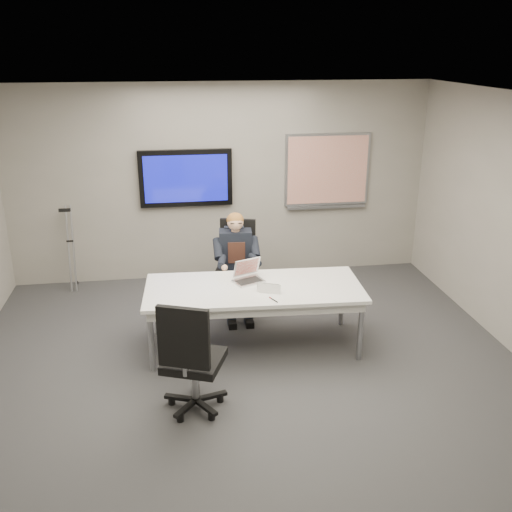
{
  "coord_description": "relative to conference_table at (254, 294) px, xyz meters",
  "views": [
    {
      "loc": [
        -0.7,
        -4.98,
        3.27
      ],
      "look_at": [
        0.19,
        0.92,
        1.04
      ],
      "focal_mm": 40.0,
      "sensor_mm": 36.0,
      "label": 1
    }
  ],
  "objects": [
    {
      "name": "wall_front",
      "position": [
        -0.14,
        -3.76,
        0.74
      ],
      "size": [
        6.0,
        0.02,
        2.8
      ],
      "primitive_type": "cube",
      "color": "gray",
      "rests_on": "ground"
    },
    {
      "name": "conference_table",
      "position": [
        0.0,
        0.0,
        0.0
      ],
      "size": [
        2.45,
        1.12,
        0.74
      ],
      "rotation": [
        0.0,
        0.0,
        -0.05
      ],
      "color": "white",
      "rests_on": "ground"
    },
    {
      "name": "laptop",
      "position": [
        -0.04,
        0.21,
        0.14
      ],
      "size": [
        0.39,
        0.42,
        0.23
      ],
      "rotation": [
        0.0,
        0.0,
        0.39
      ],
      "color": "silver",
      "rests_on": "conference_table"
    },
    {
      "name": "crutch",
      "position": [
        -2.28,
        2.03,
        -0.03
      ],
      "size": [
        0.33,
        0.62,
        1.29
      ],
      "primitive_type": null,
      "rotation": [
        -0.22,
        0.0,
        -0.29
      ],
      "color": "#A8A9AF",
      "rests_on": "ground"
    },
    {
      "name": "name_tent",
      "position": [
        0.14,
        -0.16,
        0.14
      ],
      "size": [
        0.26,
        0.16,
        0.1
      ],
      "primitive_type": null,
      "rotation": [
        0.0,
        0.0,
        -0.37
      ],
      "color": "silver",
      "rests_on": "conference_table"
    },
    {
      "name": "whiteboard",
      "position": [
        1.41,
        2.21,
        0.88
      ],
      "size": [
        1.25,
        0.08,
        1.1
      ],
      "color": "#96989E",
      "rests_on": "wall_back"
    },
    {
      "name": "floor",
      "position": [
        -0.14,
        -0.76,
        -0.66
      ],
      "size": [
        6.0,
        6.0,
        0.02
      ],
      "primitive_type": "cube",
      "color": "#323335",
      "rests_on": "ground"
    },
    {
      "name": "tv_display",
      "position": [
        -0.64,
        2.19,
        0.84
      ],
      "size": [
        1.3,
        0.09,
        0.8
      ],
      "color": "black",
      "rests_on": "wall_back"
    },
    {
      "name": "office_chair_near",
      "position": [
        -0.74,
        -1.14,
        -0.29
      ],
      "size": [
        0.72,
        0.72,
        1.17
      ],
      "rotation": [
        0.0,
        0.0,
        2.77
      ],
      "color": "black",
      "rests_on": "ground"
    },
    {
      "name": "seated_person",
      "position": [
        -0.09,
        0.82,
        -0.12
      ],
      "size": [
        0.42,
        0.73,
        1.32
      ],
      "rotation": [
        0.0,
        0.0,
        -0.08
      ],
      "color": "#1F2533",
      "rests_on": "office_chair_far"
    },
    {
      "name": "pen",
      "position": [
        0.15,
        -0.38,
        0.09
      ],
      "size": [
        0.07,
        0.14,
        0.01
      ],
      "primitive_type": "cylinder",
      "rotation": [
        0.0,
        1.57,
        2.0
      ],
      "color": "black",
      "rests_on": "conference_table"
    },
    {
      "name": "ceiling",
      "position": [
        -0.14,
        -0.76,
        2.14
      ],
      "size": [
        6.0,
        6.0,
        0.02
      ],
      "primitive_type": "cube",
      "color": "white",
      "rests_on": "wall_back"
    },
    {
      "name": "office_chair_far",
      "position": [
        -0.08,
        1.08,
        -0.3
      ],
      "size": [
        0.67,
        0.67,
        1.15
      ],
      "rotation": [
        0.0,
        0.0,
        -0.27
      ],
      "color": "black",
      "rests_on": "ground"
    },
    {
      "name": "wall_back",
      "position": [
        -0.14,
        2.24,
        0.74
      ],
      "size": [
        6.0,
        0.02,
        2.8
      ],
      "primitive_type": "cube",
      "color": "gray",
      "rests_on": "ground"
    }
  ]
}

